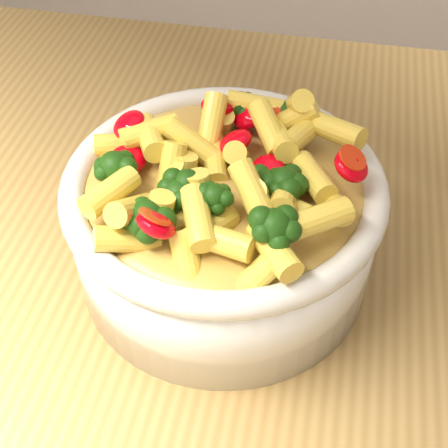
# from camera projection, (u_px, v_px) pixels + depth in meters

# --- Properties ---
(table) EXTENTS (1.20, 0.80, 0.90)m
(table) POSITION_uv_depth(u_px,v_px,m) (330.00, 328.00, 0.64)
(table) COLOR #A88148
(table) RESTS_ON ground
(serving_bowl) EXTENTS (0.26, 0.26, 0.11)m
(serving_bowl) POSITION_uv_depth(u_px,v_px,m) (224.00, 223.00, 0.52)
(serving_bowl) COLOR silver
(serving_bowl) RESTS_ON table
(pasta_salad) EXTENTS (0.20, 0.20, 0.05)m
(pasta_salad) POSITION_uv_depth(u_px,v_px,m) (224.00, 159.00, 0.47)
(pasta_salad) COLOR #FFD350
(pasta_salad) RESTS_ON serving_bowl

